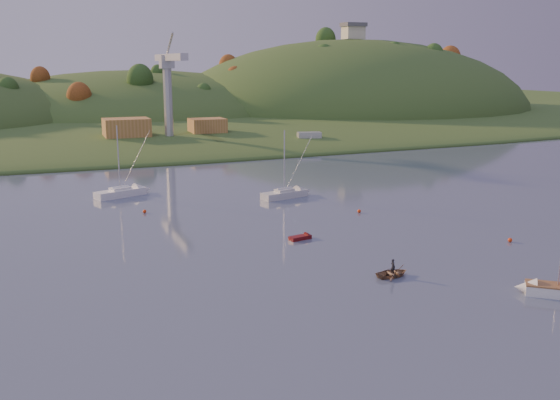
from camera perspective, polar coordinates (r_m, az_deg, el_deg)
name	(u,v)px	position (r m, az deg, el deg)	size (l,w,h in m)	color
ground	(492,340)	(51.29, 18.85, -11.98)	(500.00, 500.00, 0.00)	#354458
far_shore	(106,114)	(267.27, -15.65, 7.55)	(620.00, 220.00, 1.50)	#264B1E
shore_slope	(132,130)	(203.14, -13.37, 6.27)	(640.00, 150.00, 7.00)	#264B1E
hill_center	(139,117)	(248.97, -12.78, 7.37)	(140.00, 120.00, 36.00)	#264B1E
hill_right	(351,114)	(263.06, 6.54, 7.85)	(150.00, 130.00, 60.00)	#264B1E
hilltop_house	(353,31)	(262.57, 6.73, 15.14)	(9.00, 7.00, 6.45)	beige
hillside_trees	(122,124)	(222.82, -14.21, 6.74)	(280.00, 50.00, 32.00)	#26491A
wharf	(180,141)	(162.00, -9.16, 5.39)	(42.00, 16.00, 2.40)	slate
shed_west	(127,128)	(160.14, -13.85, 6.40)	(11.00, 8.00, 4.80)	#A77437
shed_east	(207,126)	(165.57, -6.65, 6.72)	(9.00, 7.00, 4.00)	#A77437
dock_crane	(169,77)	(156.69, -10.14, 10.98)	(3.20, 28.00, 20.30)	#B7B7BC
fishing_boat	(553,286)	(61.92, 23.67, -7.23)	(6.17, 5.63, 4.08)	silver
sailboat_near	(120,192)	(101.31, -14.39, 0.71)	(8.41, 5.17, 11.21)	white
sailboat_far	(284,193)	(97.21, 0.40, 0.60)	(7.96, 4.05, 10.59)	beige
canoe	(393,273)	(62.82, 10.27, -6.60)	(2.46, 3.44, 0.71)	#836348
paddler	(393,269)	(62.69, 10.28, -6.23)	(0.56, 0.37, 1.55)	black
red_tender	(304,237)	(74.89, 2.22, -3.38)	(3.36, 1.74, 1.09)	#5A0C0F
work_vessel	(309,141)	(158.62, 2.68, 5.40)	(14.48, 7.80, 3.53)	slate
buoy_0	(510,240)	(78.26, 20.29, -3.45)	(0.50, 0.50, 0.50)	red
buoy_1	(359,211)	(88.27, 7.25, -1.01)	(0.50, 0.50, 0.50)	red
buoy_3	(145,211)	(89.44, -12.28, -1.03)	(0.50, 0.50, 0.50)	red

